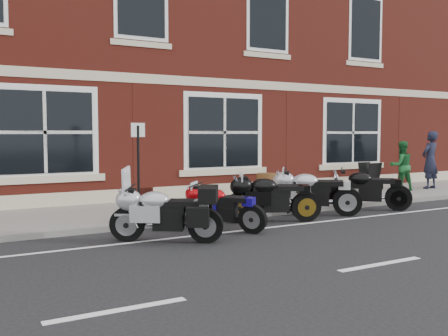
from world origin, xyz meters
The scene contains 14 objects.
ground centered at (0.00, 0.00, 0.00)m, with size 80.00×80.00×0.00m, color black.
sidewalk centered at (0.00, 3.00, 0.06)m, with size 30.00×3.00×0.12m, color slate.
kerb centered at (0.00, 1.42, 0.06)m, with size 30.00×0.16×0.12m, color slate.
pub_building centered at (0.00, 10.50, 6.00)m, with size 24.00×12.00×12.00m, color maroon.
moto_touring_silver centered at (-2.25, 0.00, 0.55)m, with size 1.77×1.26×1.35m.
moto_sport_red centered at (-0.82, 0.43, 0.49)m, with size 1.15×1.63×0.85m.
moto_sport_black centered at (0.56, 0.73, 0.56)m, with size 2.07×0.92×0.98m.
moto_sport_silver centered at (1.96, 1.03, 0.57)m, with size 1.82×1.49×1.00m.
moto_naked_black centered at (3.70, 1.03, 0.55)m, with size 1.67×1.54×0.96m.
pedestrian_left centered at (8.32, 2.80, 1.07)m, with size 0.69×0.45×1.90m, color black.
pedestrian_right centered at (7.05, 2.87, 0.91)m, with size 0.77×0.60×1.58m, color #195928.
a_board_sign centered at (6.15, 3.33, 0.57)m, with size 0.54×0.36×0.90m, color black, non-canonical shape.
barrel_planter centered at (2.37, 3.57, 0.46)m, with size 0.61×0.61×0.68m.
parking_sign centered at (-2.14, 1.61, 1.30)m, with size 0.29×0.05×2.04m.
Camera 1 is at (-5.58, -8.25, 1.95)m, focal length 40.00 mm.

